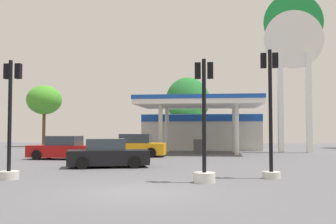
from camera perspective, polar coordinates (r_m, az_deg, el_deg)
The scene contains 11 objects.
ground_plane at distance 11.82m, azimuth -4.35°, elevation -11.38°, with size 90.00×90.00×0.00m, color #56565B.
gas_station at distance 37.12m, azimuth 4.89°, elevation -2.33°, with size 10.73×13.91×4.35m.
station_pole_sign at distance 34.23m, azimuth 17.67°, elevation 8.64°, with size 4.79×0.56×13.08m.
car_0 at distance 25.54m, azimuth -14.97°, elevation -5.13°, with size 4.14×2.03×1.45m.
car_1 at distance 27.28m, azimuth -4.91°, elevation -4.95°, with size 4.38×2.06×1.56m.
car_2 at distance 19.55m, azimuth -8.66°, elevation -6.05°, with size 4.18×2.67×1.39m.
traffic_signal_0 at distance 15.70m, azimuth -21.82°, elevation -3.32°, with size 0.73×0.73×4.39m.
traffic_signal_2 at distance 13.75m, azimuth 5.24°, elevation -4.30°, with size 0.75×0.75×4.28m.
traffic_signal_3 at distance 15.37m, azimuth 14.55°, elevation -1.69°, with size 0.67×0.69×4.85m.
tree_0 at distance 46.53m, azimuth -17.41°, elevation 1.65°, with size 3.88×3.88×6.87m.
tree_1 at distance 42.53m, azimuth 2.87°, elevation 1.68°, with size 4.72×4.72×7.50m.
Camera 1 is at (2.25, -11.46, 1.79)m, focal length 42.29 mm.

